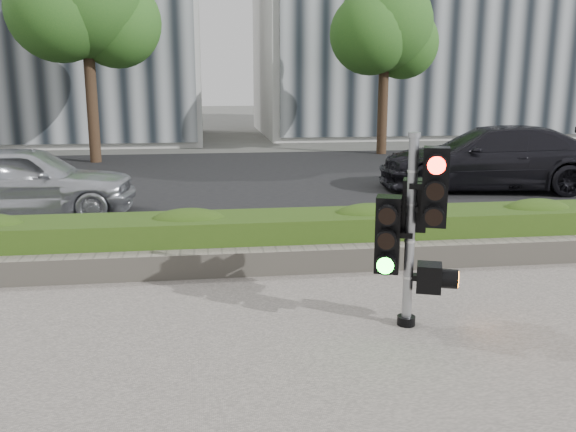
% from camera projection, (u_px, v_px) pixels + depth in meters
% --- Properties ---
extents(ground, '(120.00, 120.00, 0.00)m').
position_uv_depth(ground, '(297.00, 328.00, 6.67)').
color(ground, '#51514C').
rests_on(ground, ground).
extents(road, '(60.00, 13.00, 0.02)m').
position_uv_depth(road, '(241.00, 181.00, 16.34)').
color(road, black).
rests_on(road, ground).
extents(curb, '(60.00, 0.25, 0.12)m').
position_uv_depth(curb, '(267.00, 247.00, 9.70)').
color(curb, gray).
rests_on(curb, ground).
extents(stone_wall, '(12.00, 0.32, 0.34)m').
position_uv_depth(stone_wall, '(276.00, 261.00, 8.46)').
color(stone_wall, gray).
rests_on(stone_wall, sidewalk).
extents(hedge, '(12.00, 1.00, 0.68)m').
position_uv_depth(hedge, '(271.00, 237.00, 9.06)').
color(hedge, '#527624').
rests_on(hedge, sidewalk).
extents(building_right, '(18.00, 10.00, 12.00)m').
position_uv_depth(building_right, '(437.00, 13.00, 31.00)').
color(building_right, '#B7B7B2').
rests_on(building_right, ground).
extents(tree_left, '(4.61, 4.03, 7.34)m').
position_uv_depth(tree_left, '(85.00, 2.00, 19.05)').
color(tree_left, black).
rests_on(tree_left, ground).
extents(tree_right, '(4.10, 3.58, 6.53)m').
position_uv_depth(tree_right, '(385.00, 27.00, 21.46)').
color(tree_right, black).
rests_on(tree_right, ground).
extents(traffic_signal, '(0.78, 0.65, 2.10)m').
position_uv_depth(traffic_signal, '(413.00, 221.00, 6.45)').
color(traffic_signal, black).
rests_on(traffic_signal, sidewalk).
extents(car_silver, '(4.22, 1.74, 1.43)m').
position_uv_depth(car_silver, '(25.00, 181.00, 11.90)').
color(car_silver, silver).
rests_on(car_silver, road).
extents(car_dark, '(5.68, 3.16, 1.56)m').
position_uv_depth(car_dark, '(490.00, 158.00, 14.88)').
color(car_dark, black).
rests_on(car_dark, road).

